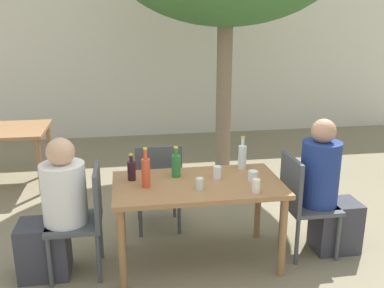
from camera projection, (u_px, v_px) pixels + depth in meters
ground_plane at (197, 261)px, 3.80m from camera, size 30.00×30.00×0.00m
cafe_building_wall at (155, 57)px, 7.51m from camera, size 10.00×0.08×2.80m
dining_table_front at (198, 192)px, 3.61m from camera, size 1.42×0.78×0.74m
dining_table_back at (2, 136)px, 5.33m from camera, size 1.10×0.89×0.74m
patio_chair_0 at (85, 214)px, 3.50m from camera, size 0.44×0.44×0.92m
patio_chair_1 at (302, 199)px, 3.79m from camera, size 0.44×0.44×0.92m
patio_chair_2 at (158, 182)px, 4.19m from camera, size 0.44×0.44×0.92m
person_seated_0 at (55, 216)px, 3.47m from camera, size 0.58×0.36×1.18m
person_seated_1 at (327, 194)px, 3.82m from camera, size 0.57×0.34×1.25m
wine_bottle_0 at (132, 170)px, 3.62m from camera, size 0.07×0.07×0.23m
soda_bottle_1 at (146, 172)px, 3.46m from camera, size 0.07×0.07×0.33m
water_bottle_2 at (242, 156)px, 3.88m from camera, size 0.07×0.07×0.31m
green_bottle_3 at (176, 165)px, 3.70m from camera, size 0.08×0.08×0.27m
drinking_glass_0 at (253, 176)px, 3.61m from camera, size 0.08×0.08×0.09m
drinking_glass_1 at (200, 184)px, 3.43m from camera, size 0.06×0.06×0.10m
drinking_glass_2 at (256, 186)px, 3.36m from camera, size 0.07×0.07×0.11m
drinking_glass_3 at (217, 172)px, 3.67m from camera, size 0.07×0.07×0.11m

